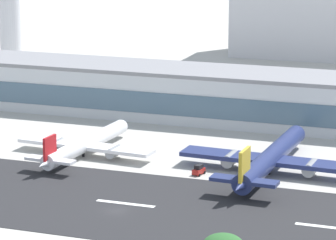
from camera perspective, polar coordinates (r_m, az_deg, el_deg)
name	(u,v)px	position (r m, az deg, el deg)	size (l,w,h in m)	color
ground_plane	(117,211)	(170.71, -3.28, -5.78)	(1400.00, 1400.00, 0.00)	#B2AFA8
runway_strip	(125,204)	(174.58, -2.71, -5.30)	(800.00, 38.88, 0.08)	#262628
runway_centreline_dash_4	(126,203)	(174.55, -2.70, -5.29)	(12.00, 1.20, 0.01)	white
runway_centreline_dash_5	(328,227)	(164.73, 10.10, -6.69)	(12.00, 1.20, 0.01)	white
terminal_building	(229,96)	(237.74, 3.90, 1.53)	(187.61, 20.54, 13.48)	silver
airliner_red_tail_gate_0	(84,145)	(206.06, -5.36, -1.60)	(33.46, 39.46, 8.24)	white
airliner_gold_tail_gate_1	(269,160)	(193.11, 6.42, -2.51)	(39.83, 48.11, 10.04)	navy
service_baggage_tug_0	(199,170)	(192.21, 1.95, -3.18)	(2.39, 3.45, 2.20)	#B2231E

